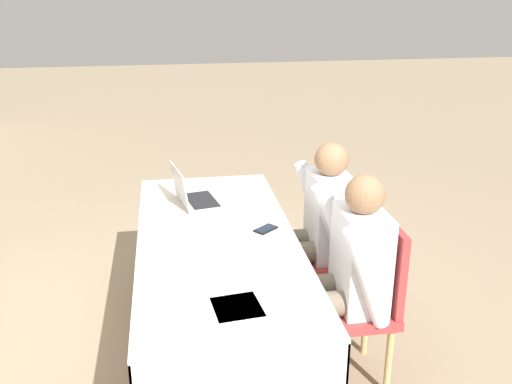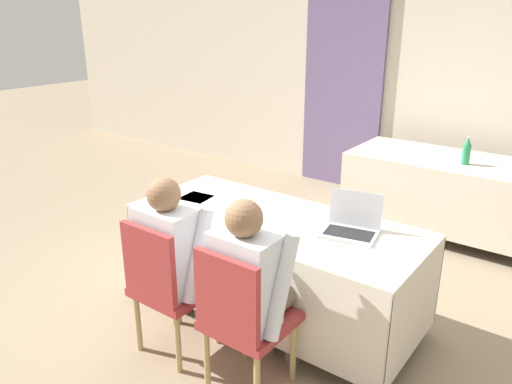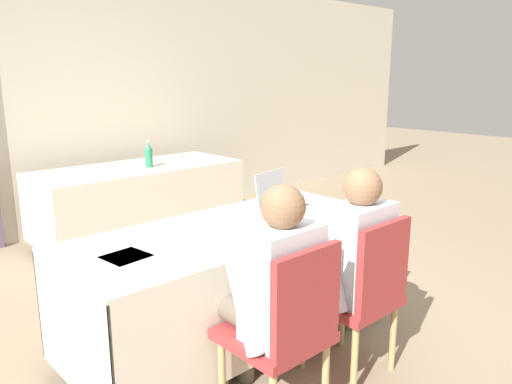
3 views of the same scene
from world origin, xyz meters
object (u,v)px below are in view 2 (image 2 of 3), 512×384
chair_near_left (166,283)px  person_checkered_shirt (177,253)px  person_white_shirt (253,282)px  chair_near_right (242,316)px  water_bottle (467,152)px  cell_phone (257,234)px  laptop (351,227)px

chair_near_left → person_checkered_shirt: person_checkered_shirt is taller
chair_near_left → person_white_shirt: (0.58, 0.10, 0.16)m
chair_near_right → person_white_shirt: (0.00, 0.10, 0.16)m
chair_near_left → water_bottle: bearing=-108.9°
cell_phone → chair_near_right: 0.57m
laptop → chair_near_right: (-0.22, -0.81, -0.30)m
laptop → water_bottle: size_ratio=1.47×
laptop → cell_phone: laptop is taller
cell_phone → water_bottle: bearing=36.5°
chair_near_right → person_checkered_shirt: (-0.58, 0.10, 0.16)m
laptop → chair_near_left: 1.18m
laptop → cell_phone: size_ratio=2.58×
chair_near_left → chair_near_right: 0.58m
chair_near_left → person_checkered_shirt: 0.19m
person_checkered_shirt → person_white_shirt: size_ratio=1.00×
chair_near_right → person_checkered_shirt: person_checkered_shirt is taller
person_checkered_shirt → person_white_shirt: 0.58m
water_bottle → laptop: bearing=-94.4°
cell_phone → chair_near_right: size_ratio=0.16×
cell_phone → person_white_shirt: person_white_shirt is taller
cell_phone → laptop: bearing=-0.4°
chair_near_right → cell_phone: bearing=-63.0°
person_white_shirt → laptop: bearing=-107.2°
chair_near_left → chair_near_right: bearing=-180.0°
laptop → person_checkered_shirt: bearing=-150.0°
laptop → chair_near_left: (-0.80, -0.81, -0.30)m
cell_phone → person_checkered_shirt: size_ratio=0.13×
person_white_shirt → chair_near_right: bearing=90.0°
cell_phone → person_checkered_shirt: person_checkered_shirt is taller
laptop → chair_near_right: laptop is taller
water_bottle → person_white_shirt: (-0.37, -2.67, -0.20)m
chair_near_left → chair_near_right: size_ratio=1.00×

